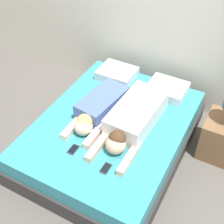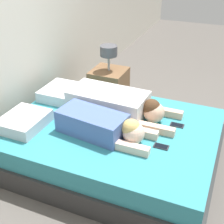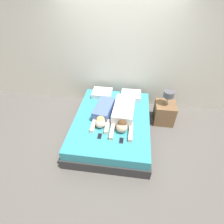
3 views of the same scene
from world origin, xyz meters
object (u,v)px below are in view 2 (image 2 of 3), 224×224
(person_left, at_px, (103,126))
(person_right, at_px, (117,104))
(bed, at_px, (112,143))
(pillow_head_left, at_px, (24,121))
(cell_phone_left, at_px, (161,146))
(pillow_head_right, at_px, (61,92))
(cell_phone_right, at_px, (177,125))
(nightstand, at_px, (109,85))

(person_left, xyz_separation_m, person_right, (0.41, 0.03, 0.01))
(bed, xyz_separation_m, person_left, (-0.18, 0.01, 0.31))
(pillow_head_left, relative_size, person_right, 0.39)
(pillow_head_left, relative_size, cell_phone_left, 3.44)
(person_left, height_order, person_right, person_right)
(pillow_head_right, bearing_deg, pillow_head_left, 180.00)
(person_right, height_order, cell_phone_left, person_right)
(pillow_head_right, bearing_deg, bed, -113.84)
(pillow_head_right, height_order, cell_phone_right, pillow_head_right)
(bed, bearing_deg, pillow_head_left, 113.84)
(person_right, xyz_separation_m, cell_phone_right, (0.02, -0.62, -0.11))
(cell_phone_left, relative_size, nightstand, 0.16)
(pillow_head_left, distance_m, pillow_head_right, 0.67)
(cell_phone_left, bearing_deg, pillow_head_left, 98.17)
(person_left, relative_size, cell_phone_right, 7.04)
(bed, bearing_deg, person_left, 176.89)
(bed, distance_m, pillow_head_left, 0.87)
(bed, xyz_separation_m, nightstand, (1.11, 0.51, 0.07))
(bed, height_order, person_left, person_left)
(bed, xyz_separation_m, pillow_head_left, (-0.34, 0.76, 0.27))
(pillow_head_right, xyz_separation_m, person_right, (-0.11, -0.72, 0.06))
(pillow_head_left, distance_m, cell_phone_right, 1.46)
(pillow_head_right, relative_size, cell_phone_left, 3.44)
(bed, distance_m, cell_phone_left, 0.59)
(bed, height_order, cell_phone_left, cell_phone_left)
(person_right, distance_m, nightstand, 1.03)
(bed, distance_m, person_left, 0.36)
(bed, bearing_deg, person_right, 10.54)
(cell_phone_right, bearing_deg, person_left, 125.95)
(person_right, distance_m, cell_phone_left, 0.69)
(bed, xyz_separation_m, pillow_head_right, (0.34, 0.76, 0.27))
(pillow_head_right, xyz_separation_m, cell_phone_right, (-0.09, -1.34, -0.05))
(pillow_head_right, relative_size, person_left, 0.49)
(pillow_head_left, xyz_separation_m, cell_phone_right, (0.58, -1.34, -0.05))
(pillow_head_left, bearing_deg, cell_phone_right, -66.56)
(pillow_head_left, bearing_deg, cell_phone_left, -81.83)
(cell_phone_right, bearing_deg, pillow_head_right, 85.98)
(bed, bearing_deg, nightstand, 24.89)
(person_right, bearing_deg, cell_phone_left, -123.61)
(pillow_head_left, height_order, person_left, person_left)
(person_right, bearing_deg, person_left, -175.49)
(bed, relative_size, person_left, 2.21)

